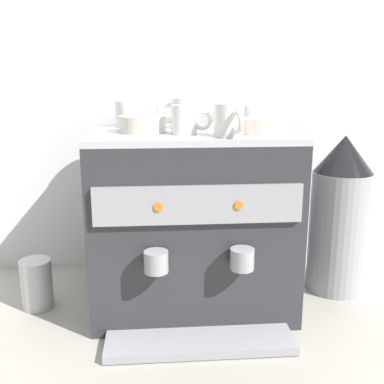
{
  "coord_description": "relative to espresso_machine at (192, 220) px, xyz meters",
  "views": [
    {
      "loc": [
        -0.1,
        -1.19,
        0.62
      ],
      "look_at": [
        0.0,
        0.0,
        0.32
      ],
      "focal_mm": 42.97,
      "sensor_mm": 36.0,
      "label": 1
    }
  ],
  "objects": [
    {
      "name": "ground_plane",
      "position": [
        0.0,
        0.0,
        -0.24
      ],
      "size": [
        4.0,
        4.0,
        0.0
      ],
      "primitive_type": "plane",
      "color": "#9E998E"
    },
    {
      "name": "tiled_backsplash_wall",
      "position": [
        0.0,
        0.3,
        0.34
      ],
      "size": [
        2.8,
        0.03,
        1.15
      ],
      "primitive_type": "cube",
      "color": "silver",
      "rests_on": "ground_plane"
    },
    {
      "name": "espresso_machine",
      "position": [
        0.0,
        0.0,
        0.0
      ],
      "size": [
        0.52,
        0.48,
        0.48
      ],
      "color": "#2D2D33",
      "rests_on": "ground_plane"
    },
    {
      "name": "ceramic_cup_0",
      "position": [
        0.08,
        -0.12,
        0.28
      ],
      "size": [
        0.07,
        0.11,
        0.08
      ],
      "color": "white",
      "rests_on": "espresso_machine"
    },
    {
      "name": "ceramic_cup_1",
      "position": [
        -0.02,
        0.07,
        0.28
      ],
      "size": [
        0.12,
        0.08,
        0.08
      ],
      "color": "white",
      "rests_on": "espresso_machine"
    },
    {
      "name": "ceramic_cup_2",
      "position": [
        -0.16,
        0.12,
        0.28
      ],
      "size": [
        0.08,
        0.11,
        0.07
      ],
      "color": "white",
      "rests_on": "espresso_machine"
    },
    {
      "name": "ceramic_cup_3",
      "position": [
        -0.02,
        -0.07,
        0.28
      ],
      "size": [
        0.1,
        0.06,
        0.07
      ],
      "color": "white",
      "rests_on": "espresso_machine"
    },
    {
      "name": "ceramic_cup_4",
      "position": [
        0.17,
        0.06,
        0.27
      ],
      "size": [
        0.11,
        0.09,
        0.06
      ],
      "color": "white",
      "rests_on": "espresso_machine"
    },
    {
      "name": "ceramic_bowl_0",
      "position": [
        0.17,
        -0.07,
        0.26
      ],
      "size": [
        0.11,
        0.11,
        0.04
      ],
      "color": "beige",
      "rests_on": "espresso_machine"
    },
    {
      "name": "ceramic_bowl_1",
      "position": [
        -0.13,
        -0.01,
        0.26
      ],
      "size": [
        0.12,
        0.12,
        0.04
      ],
      "color": "beige",
      "rests_on": "espresso_machine"
    },
    {
      "name": "coffee_grinder",
      "position": [
        0.43,
        0.05,
        -0.01
      ],
      "size": [
        0.17,
        0.17,
        0.46
      ],
      "color": "#939399",
      "rests_on": "ground_plane"
    },
    {
      "name": "milk_pitcher",
      "position": [
        -0.43,
        -0.0,
        -0.17
      ],
      "size": [
        0.09,
        0.09,
        0.14
      ],
      "primitive_type": "cylinder",
      "color": "#B7B7BC",
      "rests_on": "ground_plane"
    }
  ]
}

